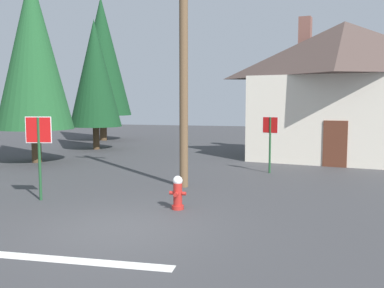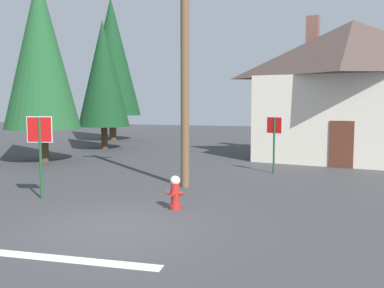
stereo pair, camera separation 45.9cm
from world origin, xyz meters
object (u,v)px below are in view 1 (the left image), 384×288
house (343,89)px  pine_tree_mid_left (33,51)px  stop_sign_near (39,141)px  utility_pole (184,47)px  stop_sign_far (270,134)px  pine_tree_tall_left (95,74)px  pine_tree_far_center (102,57)px  fire_hydrant (178,193)px

house → pine_tree_mid_left: size_ratio=1.10×
stop_sign_near → utility_pole: 5.32m
stop_sign_near → utility_pole: bearing=39.7°
stop_sign_near → utility_pole: utility_pole is taller
stop_sign_far → house: house is taller
house → pine_tree_mid_left: (-13.71, -4.62, 1.65)m
stop_sign_near → pine_tree_tall_left: bearing=110.3°
pine_tree_mid_left → pine_tree_far_center: (-2.10, 11.13, 0.93)m
house → pine_tree_mid_left: pine_tree_mid_left is taller
pine_tree_mid_left → stop_sign_far: bearing=-1.5°
pine_tree_tall_left → pine_tree_far_center: pine_tree_far_center is taller
stop_sign_near → pine_tree_far_center: size_ratio=0.23×
stop_sign_far → pine_tree_far_center: bearing=138.2°
pine_tree_tall_left → pine_tree_mid_left: bearing=-91.3°
stop_sign_near → fire_hydrant: bearing=-0.3°
stop_sign_far → pine_tree_mid_left: 11.23m
pine_tree_mid_left → utility_pole: bearing=-24.9°
stop_sign_near → pine_tree_tall_left: (-4.54, 12.30, 2.71)m
utility_pole → stop_sign_far: size_ratio=3.95×
fire_hydrant → stop_sign_far: (1.90, 6.38, 1.13)m
stop_sign_near → pine_tree_far_center: pine_tree_far_center is taller
stop_sign_near → pine_tree_mid_left: size_ratio=0.28×
utility_pole → stop_sign_far: (2.54, 3.49, -3.00)m
pine_tree_tall_left → pine_tree_far_center: (-2.23, 5.46, 1.58)m
stop_sign_near → house: size_ratio=0.25×
utility_pole → pine_tree_tall_left: 12.37m
stop_sign_far → pine_tree_tall_left: pine_tree_tall_left is taller
pine_tree_tall_left → stop_sign_far: bearing=-29.4°
pine_tree_mid_left → pine_tree_far_center: size_ratio=0.85×
fire_hydrant → pine_tree_tall_left: pine_tree_tall_left is taller
pine_tree_mid_left → pine_tree_far_center: 11.36m
utility_pole → house: size_ratio=0.92×
stop_sign_near → pine_tree_far_center: (-6.78, 17.77, 4.29)m
fire_hydrant → pine_tree_tall_left: (-8.63, 12.33, 3.99)m
pine_tree_mid_left → house: bearing=18.6°
fire_hydrant → stop_sign_far: 6.75m
stop_sign_far → pine_tree_mid_left: (-10.67, 0.28, 3.51)m
fire_hydrant → pine_tree_mid_left: (-8.76, 6.66, 4.64)m
stop_sign_far → fire_hydrant: bearing=-106.6°
house → pine_tree_far_center: pine_tree_far_center is taller
house → pine_tree_tall_left: 13.66m
utility_pole → fire_hydrant: bearing=-77.5°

